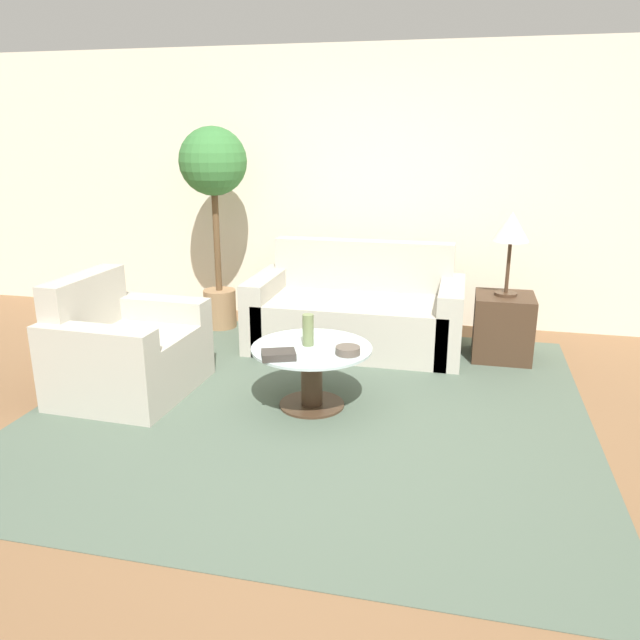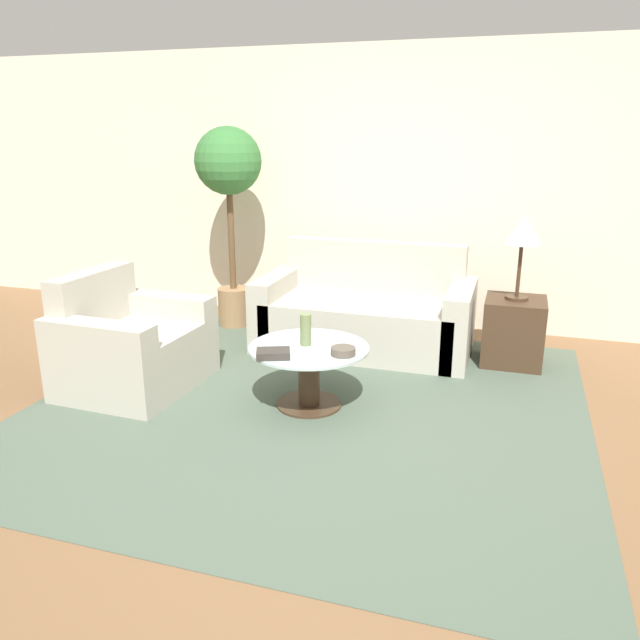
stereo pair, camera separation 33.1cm
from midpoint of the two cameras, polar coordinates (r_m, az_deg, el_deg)
name	(u,v)px [view 1 (the left image)]	position (r m, az deg, el deg)	size (l,w,h in m)	color
ground_plane	(294,447)	(3.85, -4.89, -11.58)	(14.00, 14.00, 0.00)	brown
wall_back	(369,188)	(6.11, 2.97, 11.91)	(10.00, 0.06, 2.60)	beige
rug	(312,405)	(4.37, -2.94, -7.83)	(3.69, 3.54, 0.01)	#4C5B4C
sofa_main	(357,313)	(5.48, 1.69, 0.59)	(1.81, 0.92, 0.89)	#B2AD9E
armchair	(122,353)	(4.78, -19.53, -2.92)	(0.88, 1.02, 0.85)	#B2AD9E
coffee_table	(312,368)	(4.26, -2.99, -4.45)	(0.82, 0.82, 0.44)	#422D1E
side_table	(503,327)	(5.35, 14.69, -0.63)	(0.47, 0.47, 0.54)	#422D1E
table_lamp	(511,230)	(5.17, 15.36, 7.93)	(0.29, 0.29, 0.68)	#422D1E
potted_plant	(214,182)	(5.91, -11.30, 12.24)	(0.62, 0.62, 1.88)	#93704C
vase	(308,330)	(4.21, -3.35, -0.94)	(0.08, 0.08, 0.22)	#6B7A4C
bowl	(348,350)	(4.06, 0.23, -2.83)	(0.16, 0.16, 0.05)	brown
book_stack	(279,355)	(4.01, -6.18, -3.22)	(0.26, 0.22, 0.05)	#38332D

